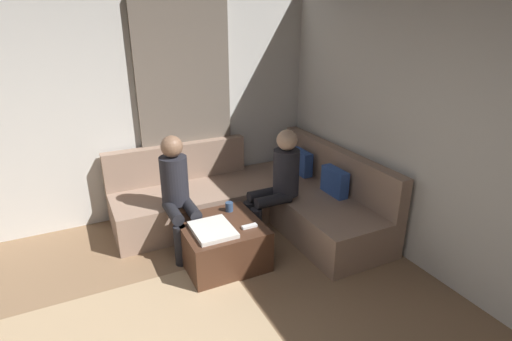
{
  "coord_description": "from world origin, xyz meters",
  "views": [
    {
      "loc": [
        1.7,
        -0.01,
        2.31
      ],
      "look_at": [
        -1.63,
        1.63,
        0.85
      ],
      "focal_mm": 28.05,
      "sensor_mm": 36.0,
      "label": 1
    }
  ],
  "objects_px": {
    "ottoman": "(222,243)",
    "coffee_mug": "(229,207)",
    "game_remote": "(249,226)",
    "person_on_couch_back": "(278,180)",
    "person_on_couch_side": "(178,190)",
    "sectional_couch": "(258,200)"
  },
  "relations": [
    {
      "from": "game_remote",
      "to": "person_on_couch_back",
      "type": "bearing_deg",
      "value": 127.19
    },
    {
      "from": "sectional_couch",
      "to": "ottoman",
      "type": "distance_m",
      "value": 0.91
    },
    {
      "from": "sectional_couch",
      "to": "person_on_couch_side",
      "type": "height_order",
      "value": "person_on_couch_side"
    },
    {
      "from": "ottoman",
      "to": "game_remote",
      "type": "distance_m",
      "value": 0.36
    },
    {
      "from": "sectional_couch",
      "to": "person_on_couch_back",
      "type": "height_order",
      "value": "person_on_couch_back"
    },
    {
      "from": "coffee_mug",
      "to": "game_remote",
      "type": "bearing_deg",
      "value": 5.71
    },
    {
      "from": "coffee_mug",
      "to": "game_remote",
      "type": "xyz_separation_m",
      "value": [
        0.4,
        0.04,
        -0.04
      ]
    },
    {
      "from": "ottoman",
      "to": "person_on_couch_back",
      "type": "height_order",
      "value": "person_on_couch_back"
    },
    {
      "from": "ottoman",
      "to": "person_on_couch_side",
      "type": "height_order",
      "value": "person_on_couch_side"
    },
    {
      "from": "ottoman",
      "to": "coffee_mug",
      "type": "distance_m",
      "value": 0.38
    },
    {
      "from": "ottoman",
      "to": "person_on_couch_back",
      "type": "xyz_separation_m",
      "value": [
        -0.22,
        0.75,
        0.45
      ]
    },
    {
      "from": "sectional_couch",
      "to": "person_on_couch_back",
      "type": "bearing_deg",
      "value": 8.54
    },
    {
      "from": "person_on_couch_back",
      "to": "person_on_couch_side",
      "type": "xyz_separation_m",
      "value": [
        -0.22,
        -1.03,
        0.0
      ]
    },
    {
      "from": "game_remote",
      "to": "person_on_couch_side",
      "type": "relative_size",
      "value": 0.12
    },
    {
      "from": "person_on_couch_back",
      "to": "ottoman",
      "type": "bearing_deg",
      "value": 106.41
    },
    {
      "from": "person_on_couch_back",
      "to": "person_on_couch_side",
      "type": "bearing_deg",
      "value": 78.03
    },
    {
      "from": "person_on_couch_back",
      "to": "person_on_couch_side",
      "type": "height_order",
      "value": "same"
    },
    {
      "from": "coffee_mug",
      "to": "person_on_couch_side",
      "type": "xyz_separation_m",
      "value": [
        -0.22,
        -0.47,
        0.19
      ]
    },
    {
      "from": "coffee_mug",
      "to": "person_on_couch_back",
      "type": "xyz_separation_m",
      "value": [
        -0.0,
        0.57,
        0.19
      ]
    },
    {
      "from": "coffee_mug",
      "to": "person_on_couch_back",
      "type": "bearing_deg",
      "value": 90.02
    },
    {
      "from": "ottoman",
      "to": "person_on_couch_side",
      "type": "distance_m",
      "value": 0.69
    },
    {
      "from": "ottoman",
      "to": "coffee_mug",
      "type": "height_order",
      "value": "coffee_mug"
    }
  ]
}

